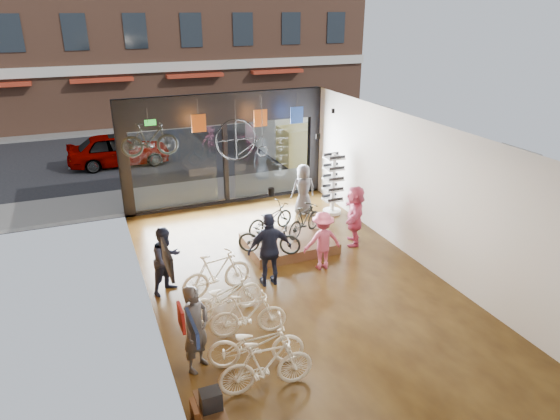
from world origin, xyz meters
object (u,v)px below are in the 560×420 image
display_bike_left (269,238)px  display_bike_mid (305,220)px  penny_farthing (245,140)px  street_car (119,149)px  customer_1 (167,260)px  display_platform (289,243)px  customer_0 (196,329)px  customer_2 (270,250)px  floor_bike_1 (266,365)px  floor_bike_4 (224,296)px  display_bike_right (270,218)px  customer_5 (355,215)px  box_truck (286,129)px  floor_bike_3 (248,315)px  hung_bike (150,140)px  sunglasses_rack (333,184)px  floor_bike_2 (256,344)px  customer_4 (303,189)px  customer_3 (323,241)px  floor_bike_5 (216,273)px

display_bike_left → display_bike_mid: (1.35, 0.70, 0.01)m
penny_farthing → street_car: bearing=114.4°
customer_1 → display_platform: bearing=-17.2°
customer_0 → customer_2: (2.39, 2.39, 0.06)m
floor_bike_1 → floor_bike_4: (-0.03, 2.53, -0.04)m
display_bike_mid → display_bike_right: bearing=27.2°
street_car → customer_1: 11.21m
customer_5 → display_bike_right: bearing=-85.7°
display_bike_mid → customer_5: bearing=-139.2°
box_truck → penny_farthing: bearing=-123.0°
floor_bike_3 → customer_2: bearing=-23.6°
customer_2 → hung_bike: 4.92m
floor_bike_4 → penny_farthing: size_ratio=1.12×
customer_1 → sunglasses_rack: size_ratio=0.82×
floor_bike_2 → display_bike_right: size_ratio=1.14×
customer_4 → penny_farthing: size_ratio=1.02×
display_bike_mid → box_truck: bearing=-49.6°
street_car → display_bike_mid: size_ratio=2.81×
customer_3 → display_bike_right: bearing=-68.1°
customer_4 → sunglasses_rack: sunglasses_rack is taller
floor_bike_3 → floor_bike_4: size_ratio=0.88×
floor_bike_4 → customer_5: size_ratio=1.04×
display_bike_mid → floor_bike_2: bearing=115.5°
floor_bike_5 → customer_1: (-1.06, 0.52, 0.30)m
floor_bike_1 → customer_4: customer_4 is taller
display_bike_left → customer_2: customer_2 is taller
floor_bike_2 → display_platform: size_ratio=0.77×
floor_bike_2 → customer_4: 7.72m
customer_2 → hung_bike: hung_bike is taller
floor_bike_3 → display_platform: floor_bike_3 is taller
street_car → customer_4: 9.43m
display_bike_right → customer_1: size_ratio=0.97×
floor_bike_1 → floor_bike_2: size_ratio=0.95×
display_bike_left → customer_0: size_ratio=0.94×
street_car → customer_1: bearing=-179.8°
box_truck → customer_4: size_ratio=3.56×
floor_bike_4 → display_bike_right: size_ratio=1.13×
display_platform → display_bike_mid: (0.53, 0.08, 0.60)m
floor_bike_5 → display_bike_mid: display_bike_mid is taller
display_bike_right → display_platform: bearing=-173.6°
floor_bike_4 → customer_1: bearing=21.4°
customer_1 → penny_farthing: (3.28, 3.90, 1.66)m
floor_bike_3 → hung_bike: size_ratio=1.02×
display_platform → display_bike_right: display_bike_right is taller
floor_bike_3 → penny_farthing: (2.06, 6.27, 2.02)m
street_car → box_truck: 7.48m
display_bike_mid → penny_farthing: 3.39m
floor_bike_5 → customer_5: bearing=-85.9°
street_car → floor_bike_1: (1.03, -15.22, -0.19)m
display_bike_mid → hung_bike: bearing=29.1°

